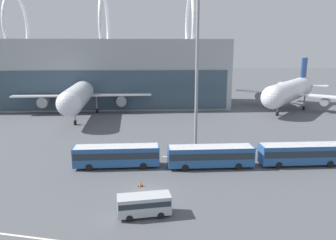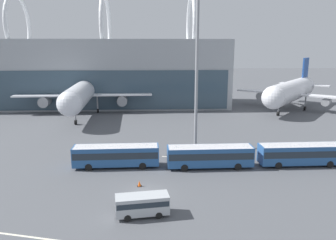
{
  "view_description": "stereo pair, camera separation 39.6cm",
  "coord_description": "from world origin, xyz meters",
  "px_view_note": "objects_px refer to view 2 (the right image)",
  "views": [
    {
      "loc": [
        0.58,
        -35.94,
        16.98
      ],
      "look_at": [
        3.58,
        21.41,
        4.0
      ],
      "focal_mm": 35.0,
      "sensor_mm": 36.0,
      "label": 1
    },
    {
      "loc": [
        0.98,
        -35.96,
        16.98
      ],
      "look_at": [
        3.58,
        21.41,
        4.0
      ],
      "focal_mm": 35.0,
      "sensor_mm": 36.0,
      "label": 2
    }
  ],
  "objects_px": {
    "shuttle_bus_2": "(301,153)",
    "traffic_cone_0": "(139,183)",
    "shuttle_bus_1": "(210,155)",
    "floodlight_mast": "(197,35)",
    "shuttle_bus_0": "(116,155)",
    "service_van_foreground": "(142,204)",
    "airliner_at_gate_far": "(83,92)",
    "airliner_parked_remote": "(291,91)"
  },
  "relations": [
    {
      "from": "shuttle_bus_2",
      "to": "traffic_cone_0",
      "type": "xyz_separation_m",
      "value": [
        -23.17,
        -6.34,
        -1.48
      ]
    },
    {
      "from": "shuttle_bus_1",
      "to": "floodlight_mast",
      "type": "bearing_deg",
      "value": 93.78
    },
    {
      "from": "shuttle_bus_1",
      "to": "shuttle_bus_0",
      "type": "bearing_deg",
      "value": 175.49
    },
    {
      "from": "shuttle_bus_1",
      "to": "service_van_foreground",
      "type": "height_order",
      "value": "shuttle_bus_1"
    },
    {
      "from": "floodlight_mast",
      "to": "traffic_cone_0",
      "type": "relative_size",
      "value": 37.2
    },
    {
      "from": "airliner_at_gate_far",
      "to": "shuttle_bus_0",
      "type": "bearing_deg",
      "value": 14.98
    },
    {
      "from": "traffic_cone_0",
      "to": "airliner_parked_remote",
      "type": "bearing_deg",
      "value": 51.09
    },
    {
      "from": "airliner_at_gate_far",
      "to": "shuttle_bus_2",
      "type": "bearing_deg",
      "value": 42.17
    },
    {
      "from": "shuttle_bus_1",
      "to": "shuttle_bus_2",
      "type": "height_order",
      "value": "same"
    },
    {
      "from": "traffic_cone_0",
      "to": "shuttle_bus_0",
      "type": "bearing_deg",
      "value": 117.26
    },
    {
      "from": "airliner_parked_remote",
      "to": "service_van_foreground",
      "type": "bearing_deg",
      "value": 3.93
    },
    {
      "from": "floodlight_mast",
      "to": "service_van_foreground",
      "type": "bearing_deg",
      "value": -109.91
    },
    {
      "from": "shuttle_bus_0",
      "to": "service_van_foreground",
      "type": "height_order",
      "value": "shuttle_bus_0"
    },
    {
      "from": "shuttle_bus_2",
      "to": "shuttle_bus_0",
      "type": "bearing_deg",
      "value": 177.93
    },
    {
      "from": "service_van_foreground",
      "to": "airliner_at_gate_far",
      "type": "bearing_deg",
      "value": 99.92
    },
    {
      "from": "airliner_at_gate_far",
      "to": "floodlight_mast",
      "type": "height_order",
      "value": "floodlight_mast"
    },
    {
      "from": "service_van_foreground",
      "to": "traffic_cone_0",
      "type": "bearing_deg",
      "value": 87.1
    },
    {
      "from": "shuttle_bus_0",
      "to": "shuttle_bus_1",
      "type": "relative_size",
      "value": 1.0
    },
    {
      "from": "airliner_parked_remote",
      "to": "shuttle_bus_0",
      "type": "xyz_separation_m",
      "value": [
        -42.81,
        -41.73,
        -3.29
      ]
    },
    {
      "from": "airliner_at_gate_far",
      "to": "floodlight_mast",
      "type": "xyz_separation_m",
      "value": [
        25.02,
        -29.31,
        13.17
      ]
    },
    {
      "from": "shuttle_bus_1",
      "to": "service_van_foreground",
      "type": "bearing_deg",
      "value": -125.6
    },
    {
      "from": "traffic_cone_0",
      "to": "shuttle_bus_2",
      "type": "bearing_deg",
      "value": 15.3
    },
    {
      "from": "service_van_foreground",
      "to": "floodlight_mast",
      "type": "relative_size",
      "value": 0.21
    },
    {
      "from": "airliner_parked_remote",
      "to": "traffic_cone_0",
      "type": "distance_m",
      "value": 62.68
    },
    {
      "from": "airliner_parked_remote",
      "to": "floodlight_mast",
      "type": "distance_m",
      "value": 46.55
    },
    {
      "from": "airliner_at_gate_far",
      "to": "airliner_parked_remote",
      "type": "bearing_deg",
      "value": 90.45
    },
    {
      "from": "floodlight_mast",
      "to": "traffic_cone_0",
      "type": "bearing_deg",
      "value": -119.4
    },
    {
      "from": "shuttle_bus_0",
      "to": "shuttle_bus_1",
      "type": "xyz_separation_m",
      "value": [
        13.36,
        -0.86,
        0.0
      ]
    },
    {
      "from": "airliner_at_gate_far",
      "to": "airliner_parked_remote",
      "type": "xyz_separation_m",
      "value": [
        55.27,
        3.34,
        -0.45
      ]
    },
    {
      "from": "shuttle_bus_0",
      "to": "traffic_cone_0",
      "type": "bearing_deg",
      "value": -63.95
    },
    {
      "from": "airliner_parked_remote",
      "to": "shuttle_bus_2",
      "type": "height_order",
      "value": "airliner_parked_remote"
    },
    {
      "from": "airliner_at_gate_far",
      "to": "airliner_parked_remote",
      "type": "distance_m",
      "value": 55.37
    },
    {
      "from": "shuttle_bus_0",
      "to": "floodlight_mast",
      "type": "bearing_deg",
      "value": 34.65
    },
    {
      "from": "shuttle_bus_1",
      "to": "service_van_foreground",
      "type": "xyz_separation_m",
      "value": [
        -9.21,
        -13.28,
        -0.52
      ]
    },
    {
      "from": "shuttle_bus_2",
      "to": "floodlight_mast",
      "type": "height_order",
      "value": "floodlight_mast"
    },
    {
      "from": "shuttle_bus_2",
      "to": "airliner_parked_remote",
      "type": "bearing_deg",
      "value": 68.31
    },
    {
      "from": "shuttle_bus_2",
      "to": "airliner_at_gate_far",
      "type": "bearing_deg",
      "value": 134.3
    },
    {
      "from": "airliner_at_gate_far",
      "to": "shuttle_bus_1",
      "type": "height_order",
      "value": "airliner_at_gate_far"
    },
    {
      "from": "airliner_parked_remote",
      "to": "floodlight_mast",
      "type": "bearing_deg",
      "value": -4.2
    },
    {
      "from": "airliner_parked_remote",
      "to": "shuttle_bus_1",
      "type": "height_order",
      "value": "airliner_parked_remote"
    },
    {
      "from": "shuttle_bus_0",
      "to": "shuttle_bus_1",
      "type": "height_order",
      "value": "same"
    },
    {
      "from": "shuttle_bus_2",
      "to": "floodlight_mast",
      "type": "xyz_separation_m",
      "value": [
        -14.17,
        9.64,
        16.92
      ]
    }
  ]
}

